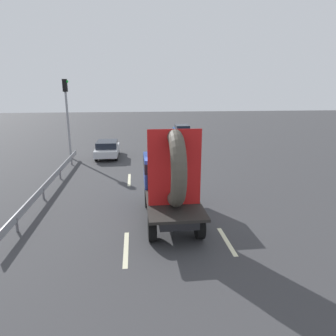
{
  "coord_description": "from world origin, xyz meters",
  "views": [
    {
      "loc": [
        -1.62,
        -11.36,
        5.22
      ],
      "look_at": [
        -0.26,
        0.87,
        1.96
      ],
      "focal_mm": 32.0,
      "sensor_mm": 36.0,
      "label": 1
    }
  ],
  "objects_px": {
    "flatbed_truck": "(170,176)",
    "traffic_light": "(67,108)",
    "oncoming_car": "(182,130)",
    "distant_sedan": "(107,149)"
  },
  "relations": [
    {
      "from": "flatbed_truck",
      "to": "oncoming_car",
      "type": "distance_m",
      "value": 22.59
    },
    {
      "from": "flatbed_truck",
      "to": "distant_sedan",
      "type": "bearing_deg",
      "value": 106.67
    },
    {
      "from": "flatbed_truck",
      "to": "traffic_light",
      "type": "xyz_separation_m",
      "value": [
        -6.35,
        11.78,
        2.07
      ]
    },
    {
      "from": "distant_sedan",
      "to": "traffic_light",
      "type": "height_order",
      "value": "traffic_light"
    },
    {
      "from": "distant_sedan",
      "to": "flatbed_truck",
      "type": "bearing_deg",
      "value": -73.33
    },
    {
      "from": "flatbed_truck",
      "to": "oncoming_car",
      "type": "height_order",
      "value": "flatbed_truck"
    },
    {
      "from": "flatbed_truck",
      "to": "traffic_light",
      "type": "relative_size",
      "value": 0.86
    },
    {
      "from": "distant_sedan",
      "to": "traffic_light",
      "type": "relative_size",
      "value": 0.67
    },
    {
      "from": "oncoming_car",
      "to": "flatbed_truck",
      "type": "bearing_deg",
      "value": -100.24
    },
    {
      "from": "flatbed_truck",
      "to": "oncoming_car",
      "type": "bearing_deg",
      "value": 79.76
    }
  ]
}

